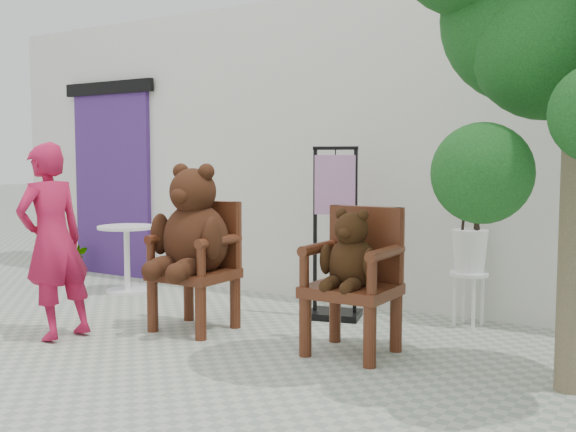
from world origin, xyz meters
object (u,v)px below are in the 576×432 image
at_px(chair_big, 194,238).
at_px(person, 53,241).
at_px(cafe_table, 127,251).
at_px(stool_bucket, 470,250).
at_px(chair_small, 354,266).
at_px(display_stand, 335,253).

xyz_separation_m(chair_big, person, (-0.80, -0.75, -0.00)).
height_order(cafe_table, stool_bucket, stool_bucket).
relative_size(person, cafe_table, 2.17).
bearing_deg(stool_bucket, person, -142.18).
distance_m(chair_small, cafe_table, 3.13).
relative_size(chair_big, person, 0.90).
bearing_deg(cafe_table, chair_small, -14.03).
bearing_deg(chair_big, display_stand, 50.74).
bearing_deg(chair_small, cafe_table, 165.97).
bearing_deg(display_stand, stool_bucket, 1.99).
relative_size(chair_small, display_stand, 0.70).
bearing_deg(person, display_stand, 142.31).
distance_m(person, display_stand, 2.35).
bearing_deg(chair_small, display_stand, 125.21).
relative_size(chair_big, stool_bucket, 0.94).
height_order(person, display_stand, person).
bearing_deg(person, stool_bucket, 132.81).
relative_size(cafe_table, stool_bucket, 0.48).
relative_size(cafe_table, display_stand, 0.47).
bearing_deg(display_stand, chair_big, -145.38).
xyz_separation_m(person, cafe_table, (-0.83, 1.60, -0.32)).
xyz_separation_m(chair_big, chair_small, (1.41, 0.09, -0.13)).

